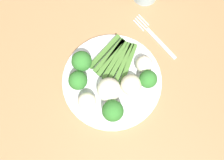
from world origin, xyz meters
TOP-DOWN VIEW (x-y plane):
  - ground_plane at (0.00, 0.00)m, footprint 6.00×6.00m
  - dining_table at (0.00, 0.00)m, footprint 1.14×1.06m
  - plate at (0.02, -0.05)m, footprint 0.27×0.27m
  - asparagus_bundle at (0.07, -0.02)m, footprint 0.13×0.11m
  - broccoli_near_center at (-0.04, 0.01)m, footprint 0.05×0.05m
  - broccoli_back at (-0.05, -0.11)m, footprint 0.05×0.05m
  - broccoli_left at (0.08, -0.12)m, footprint 0.05×0.05m
  - broccoli_front at (-0.00, 0.04)m, footprint 0.05×0.05m
  - cauliflower_near_fork at (-0.01, -0.07)m, footprint 0.06×0.06m
  - cauliflower_outer_edge at (0.10, -0.09)m, footprint 0.05×0.05m
  - cauliflower_back_right at (0.04, -0.10)m, footprint 0.05×0.05m
  - cauliflower_edge at (-0.07, -0.04)m, footprint 0.05×0.05m
  - fork at (0.20, -0.06)m, footprint 0.05×0.17m

SIDE VIEW (x-z plane):
  - ground_plane at x=0.00m, z-range -0.02..0.00m
  - dining_table at x=0.00m, z-range 0.26..0.98m
  - fork at x=0.20m, z-range 0.72..0.72m
  - plate at x=0.02m, z-range 0.72..0.74m
  - asparagus_bundle at x=0.07m, z-range 0.74..0.75m
  - cauliflower_outer_edge at x=0.10m, z-range 0.74..0.78m
  - cauliflower_edge at x=-0.07m, z-range 0.74..0.78m
  - cauliflower_back_right at x=0.04m, z-range 0.74..0.79m
  - cauliflower_near_fork at x=-0.01m, z-range 0.74..0.80m
  - broccoli_left at x=0.08m, z-range 0.74..0.80m
  - broccoli_near_center at x=-0.04m, z-range 0.74..0.80m
  - broccoli_front at x=0.00m, z-range 0.74..0.81m
  - broccoli_back at x=-0.05m, z-range 0.74..0.81m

